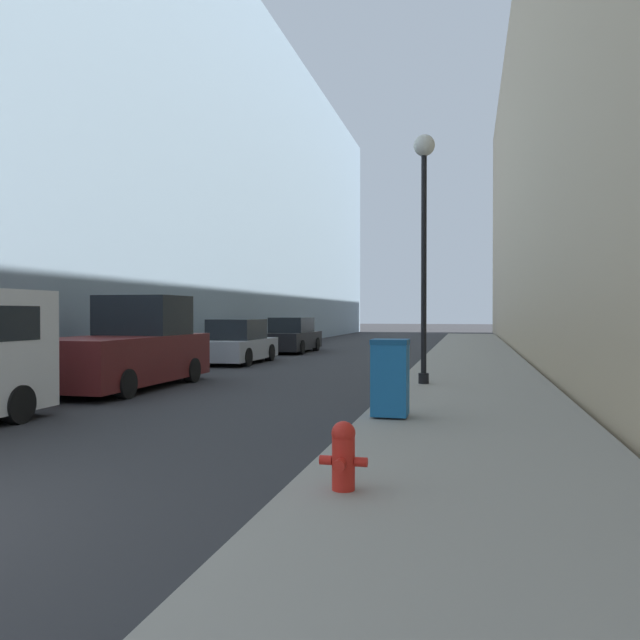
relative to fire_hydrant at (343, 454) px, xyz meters
The scene contains 8 objects.
sidewalk_right 15.84m from the fire_hydrant, 85.47° to the left, with size 3.63×60.00×0.15m.
building_left_glass 29.45m from the fire_hydrant, 122.62° to the left, with size 12.00×60.00×17.72m.
fire_hydrant is the anchor object (origin of this frame).
trash_bin 4.23m from the fire_hydrant, 91.14° to the left, with size 0.59×0.58×1.26m.
lamppost 9.92m from the fire_hydrant, 89.41° to the left, with size 0.51×0.51×5.89m.
pickup_truck 10.57m from the fire_hydrant, 131.31° to the left, with size 2.24×5.26×2.27m.
parked_sedan_near 17.08m from the fire_hydrant, 114.50° to the left, with size 1.89×4.23×1.60m.
parked_sedan_far 23.05m from the fire_hydrant, 107.38° to the left, with size 1.86×4.68×1.62m.
Camera 1 is at (5.55, -3.56, 1.83)m, focal length 35.00 mm.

